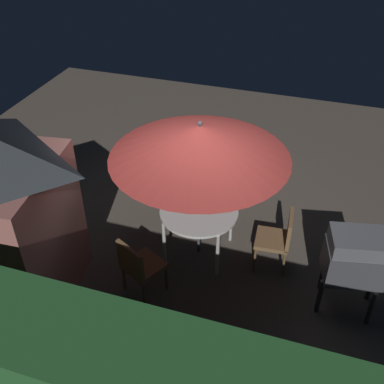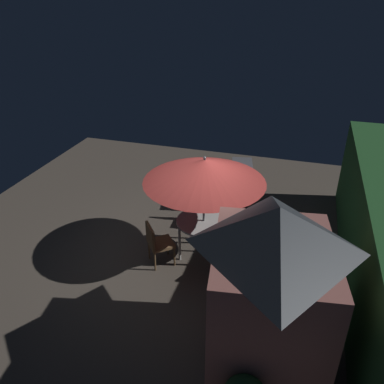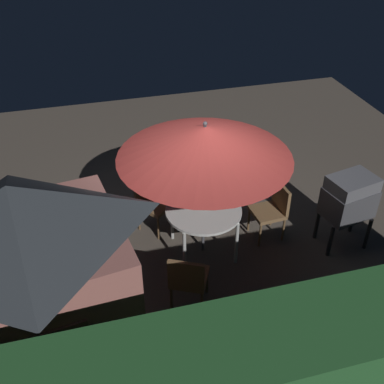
{
  "view_description": "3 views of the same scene",
  "coord_description": "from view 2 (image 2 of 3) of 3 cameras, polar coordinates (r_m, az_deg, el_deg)",
  "views": [
    {
      "loc": [
        -1.53,
        5.21,
        4.81
      ],
      "look_at": [
        0.12,
        0.1,
        0.87
      ],
      "focal_mm": 43.51,
      "sensor_mm": 36.0,
      "label": 1
    },
    {
      "loc": [
        6.29,
        2.02,
        4.94
      ],
      "look_at": [
        -0.26,
        0.06,
        1.28
      ],
      "focal_mm": 36.24,
      "sensor_mm": 36.0,
      "label": 2
    },
    {
      "loc": [
        1.47,
        5.43,
        4.8
      ],
      "look_at": [
        0.06,
        0.21,
        1.0
      ],
      "focal_mm": 43.44,
      "sensor_mm": 36.0,
      "label": 3
    }
  ],
  "objects": [
    {
      "name": "patio_umbrella",
      "position": [
        7.25,
        1.85,
        3.17
      ],
      "size": [
        2.35,
        2.35,
        2.16
      ],
      "color": "#4C4C51",
      "rests_on": "ground"
    },
    {
      "name": "hedge_backdrop",
      "position": [
        7.56,
        25.36,
        -6.08
      ],
      "size": [
        6.86,
        0.8,
        2.05
      ],
      "color": "#28602D",
      "rests_on": "ground"
    },
    {
      "name": "chair_toward_hedge",
      "position": [
        8.87,
        3.07,
        -1.73
      ],
      "size": [
        0.5,
        0.49,
        0.9
      ],
      "color": "olive",
      "rests_on": "ground"
    },
    {
      "name": "ground_plane",
      "position": [
        8.25,
        -0.94,
        -8.59
      ],
      "size": [
        11.0,
        11.0,
        0.0
      ],
      "primitive_type": "plane",
      "color": "brown"
    },
    {
      "name": "patio_table",
      "position": [
        7.82,
        1.72,
        -4.65
      ],
      "size": [
        1.1,
        1.1,
        0.77
      ],
      "color": "white",
      "rests_on": "ground"
    },
    {
      "name": "chair_near_shed",
      "position": [
        7.64,
        -5.2,
        -7.27
      ],
      "size": [
        0.65,
        0.65,
        0.9
      ],
      "color": "olive",
      "rests_on": "ground"
    },
    {
      "name": "chair_far_side",
      "position": [
        7.37,
        8.37,
        -8.99
      ],
      "size": [
        0.62,
        0.62,
        0.9
      ],
      "color": "olive",
      "rests_on": "ground"
    },
    {
      "name": "bbq_grill",
      "position": [
        9.48,
        7.31,
        2.36
      ],
      "size": [
        0.79,
        0.63,
        1.2
      ],
      "color": "#47474C",
      "rests_on": "ground"
    },
    {
      "name": "garden_shed",
      "position": [
        5.5,
        11.47,
        -13.68
      ],
      "size": [
        2.15,
        1.91,
        2.59
      ],
      "color": "#B26B60",
      "rests_on": "ground"
    }
  ]
}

